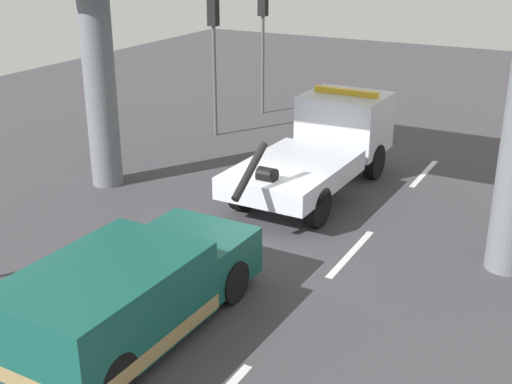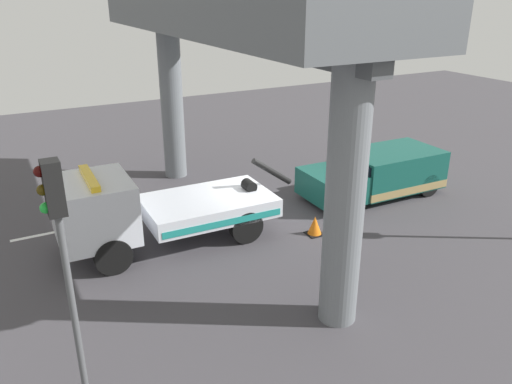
{
  "view_description": "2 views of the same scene",
  "coord_description": "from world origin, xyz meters",
  "views": [
    {
      "loc": [
        -12.78,
        -6.8,
        6.66
      ],
      "look_at": [
        0.01,
        0.13,
        1.01
      ],
      "focal_mm": 47.16,
      "sensor_mm": 36.0,
      "label": 1
    },
    {
      "loc": [
        7.18,
        13.12,
        7.09
      ],
      "look_at": [
        0.35,
        0.38,
        1.21
      ],
      "focal_mm": 35.62,
      "sensor_mm": 36.0,
      "label": 2
    }
  ],
  "objects": [
    {
      "name": "traffic_cone_orange",
      "position": [
        -1.02,
        1.64,
        0.28
      ],
      "size": [
        0.5,
        0.5,
        0.59
      ],
      "color": "orange",
      "rests_on": "ground"
    },
    {
      "name": "tow_truck_white",
      "position": [
        3.74,
        -0.01,
        1.2
      ],
      "size": [
        7.27,
        2.53,
        2.46
      ],
      "color": "silver",
      "rests_on": "ground"
    },
    {
      "name": "traffic_light_far",
      "position": [
        6.52,
        5.24,
        3.37
      ],
      "size": [
        0.39,
        0.32,
        4.65
      ],
      "color": "#515456",
      "rests_on": "ground"
    },
    {
      "name": "lane_stripe_mid",
      "position": [
        0.0,
        -2.28,
        0.0
      ],
      "size": [
        2.6,
        0.16,
        0.01
      ],
      "primitive_type": "cube",
      "color": "silver",
      "rests_on": "ground"
    },
    {
      "name": "ground_plane",
      "position": [
        0.0,
        0.0,
        -0.05
      ],
      "size": [
        60.0,
        40.0,
        0.1
      ],
      "primitive_type": "cube",
      "color": "#423F44"
    },
    {
      "name": "overpass_structure",
      "position": [
        0.92,
        0.0,
        5.91
      ],
      "size": [
        3.6,
        12.77,
        6.97
      ],
      "color": "slate",
      "rests_on": "ground"
    },
    {
      "name": "lane_stripe_west",
      "position": [
        -6.0,
        -2.28,
        0.0
      ],
      "size": [
        2.6,
        0.16,
        0.01
      ],
      "primitive_type": "cube",
      "color": "silver",
      "rests_on": "ground"
    },
    {
      "name": "towed_van_green",
      "position": [
        -4.87,
        0.0,
        0.78
      ],
      "size": [
        5.24,
        2.3,
        1.58
      ],
      "color": "#145147",
      "rests_on": "ground"
    },
    {
      "name": "lane_stripe_east",
      "position": [
        6.0,
        -2.28,
        0.0
      ],
      "size": [
        2.6,
        0.16,
        0.01
      ],
      "primitive_type": "cube",
      "color": "silver",
      "rests_on": "ground"
    }
  ]
}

